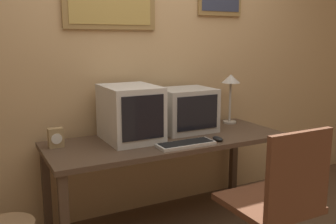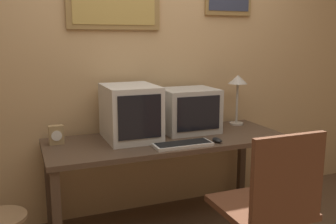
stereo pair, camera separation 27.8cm
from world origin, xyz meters
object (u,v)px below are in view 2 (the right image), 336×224
desk_lamp (238,85)px  office_chair (267,219)px  desk_clock (56,135)px  keyboard_main (183,144)px  monitor_left (130,112)px  monitor_right (189,110)px  mouse_near_keyboard (217,140)px

desk_lamp → office_chair: 1.33m
desk_clock → keyboard_main: bearing=-25.1°
monitor_left → monitor_right: (0.50, 0.05, -0.03)m
desk_lamp → office_chair: bearing=-112.7°
mouse_near_keyboard → office_chair: bearing=-90.6°
monitor_left → mouse_near_keyboard: size_ratio=4.54×
desk_clock → office_chair: office_chair is taller
monitor_right → office_chair: bearing=-87.3°
keyboard_main → office_chair: 0.75m
monitor_left → desk_lamp: size_ratio=1.09×
mouse_near_keyboard → desk_lamp: 0.71m
monitor_left → desk_clock: monitor_left is taller
keyboard_main → desk_clock: desk_clock is taller
office_chair → monitor_left: bearing=119.9°
mouse_near_keyboard → keyboard_main: bearing=-179.8°
monitor_left → desk_clock: size_ratio=3.46×
monitor_right → office_chair: monitor_right is taller
desk_lamp → keyboard_main: bearing=-148.0°
monitor_left → mouse_near_keyboard: (0.55, -0.33, -0.19)m
mouse_near_keyboard → desk_clock: (-1.09, 0.38, 0.05)m
keyboard_main → monitor_right: bearing=60.0°
keyboard_main → desk_lamp: 0.91m
office_chair → desk_lamp: bearing=67.3°
keyboard_main → desk_clock: (-0.81, 0.38, 0.06)m
mouse_near_keyboard → monitor_left: bearing=149.4°
keyboard_main → desk_lamp: size_ratio=0.96×
mouse_near_keyboard → office_chair: size_ratio=0.11×
office_chair → monitor_right: bearing=92.7°
mouse_near_keyboard → desk_lamp: bearing=45.2°
keyboard_main → monitor_left: bearing=130.6°
monitor_left → office_chair: size_ratio=0.49×
desk_lamp → office_chair: (-0.45, -1.07, -0.66)m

